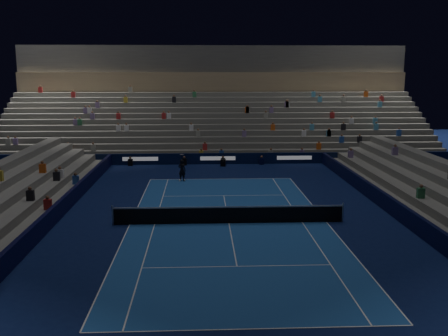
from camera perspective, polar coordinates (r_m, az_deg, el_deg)
name	(u,v)px	position (r m, az deg, el deg)	size (l,w,h in m)	color
ground	(229,223)	(28.60, 0.55, -6.19)	(90.00, 90.00, 0.00)	#0B1643
court_surface	(229,223)	(28.60, 0.55, -6.18)	(10.97, 23.77, 0.01)	#1C4D9A
sponsor_barrier_far	(218,159)	(46.51, -0.70, 1.06)	(44.00, 0.25, 1.00)	black
sponsor_barrier_east	(401,213)	(30.55, 19.10, -4.71)	(0.25, 37.00, 1.00)	black
sponsor_barrier_west	(52,217)	(29.58, -18.65, -5.19)	(0.25, 37.00, 1.00)	black
grandstand_main	(215,118)	(55.46, -1.03, 5.63)	(44.00, 15.20, 11.20)	#5E5E59
tennis_net	(229,215)	(28.46, 0.55, -5.22)	(12.90, 0.10, 1.10)	#B2B2B7
tennis_player	(182,170)	(39.39, -4.70, -0.24)	(0.62, 0.40, 1.69)	black
broadcast_camera	(223,163)	(45.53, -0.10, 0.60)	(0.50, 0.92, 0.59)	black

